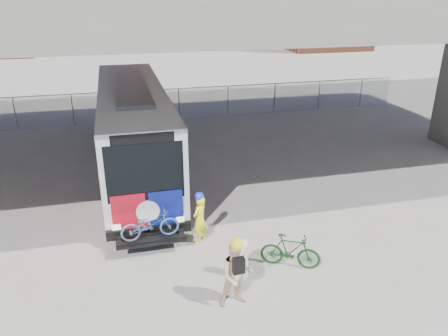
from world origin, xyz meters
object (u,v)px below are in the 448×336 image
object	(u,v)px
bike_parked	(290,251)
bollard	(242,257)
bus	(133,122)
cyclist_hivis	(200,218)
cyclist_tan	(237,274)

from	to	relation	value
bike_parked	bollard	bearing A→B (deg)	123.13
bus	bike_parked	distance (m)	9.17
bus	bike_parked	bearing A→B (deg)	-65.94
bollard	cyclist_hivis	xyz separation A→B (m)	(-0.75, 2.05, 0.18)
cyclist_hivis	cyclist_tan	bearing A→B (deg)	52.85
bollard	bus	bearing A→B (deg)	105.10
bus	bollard	world-z (taller)	bus
bus	cyclist_hivis	distance (m)	6.63
bus	bollard	distance (m)	8.80
cyclist_tan	bike_parked	size ratio (longest dim) A/B	1.12
cyclist_hivis	bollard	bearing A→B (deg)	67.36
bollard	cyclist_tan	distance (m)	1.13
cyclist_hivis	cyclist_tan	size ratio (longest dim) A/B	0.89
cyclist_hivis	cyclist_tan	xyz separation A→B (m)	(0.30, -3.05, 0.08)
bus	cyclist_tan	size ratio (longest dim) A/B	6.91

